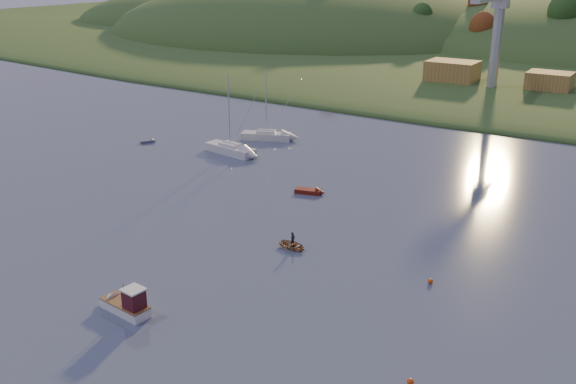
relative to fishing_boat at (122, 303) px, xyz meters
The scene contains 19 objects.
far_shore 217.14m from the fishing_boat, 90.10° to the left, with size 620.00×220.00×1.50m, color #294A1D.
shore_slope 152.14m from the fishing_boat, 90.15° to the left, with size 640.00×150.00×7.00m, color #294A1D.
hill_left_far 258.04m from the fishing_boat, 128.43° to the left, with size 120.00×100.00×32.00m, color #294A1D.
hill_left 207.83m from the fishing_boat, 115.78° to the left, with size 170.00×140.00×44.00m, color #294A1D.
hillside_trees 172.14m from the fishing_boat, 90.13° to the left, with size 280.00×50.00×32.00m, color #1D4C1B, non-canonical shape.
wharf 109.24m from the fishing_boat, 87.58° to the left, with size 42.00×16.00×2.40m, color slate.
shed_west 110.53m from the fishing_boat, 94.36° to the left, with size 11.00×8.00×4.80m, color #A66F37.
shed_east 111.91m from the fishing_boat, 83.53° to the left, with size 9.00×7.00×4.00m, color #A66F37.
dock_crane 106.80m from the fishing_boat, 89.13° to the left, with size 3.20×28.00×20.30m.
fishing_boat is the anchor object (origin of this frame).
sailboat_near 57.67m from the fishing_boat, 111.63° to the left, with size 8.77×5.47×11.70m.
sailboat_far 48.58m from the fishing_boat, 116.11° to the left, with size 9.35×3.98×12.56m.
canoe 19.78m from the fishing_boat, 73.04° to the left, with size 2.33×3.26×0.67m, color #9A7555.
paddler 19.77m from the fishing_boat, 73.04° to the left, with size 0.59×0.39×1.61m, color black.
red_tender 34.69m from the fishing_boat, 91.42° to the left, with size 4.20×2.31×1.36m.
grey_dinghy 55.48m from the fishing_boat, 131.41° to the left, with size 2.39×2.67×0.98m.
buoy_0 25.58m from the fishing_boat, ahead, with size 0.50×0.50×0.50m, color #E3430B.
buoy_1 28.51m from the fishing_boat, 42.60° to the left, with size 0.50×0.50×0.50m, color #E3430B.
buoy_2 47.30m from the fishing_boat, 113.86° to the left, with size 0.50×0.50×0.50m, color #E3430B.
Camera 1 is at (39.07, -20.95, 29.13)m, focal length 40.00 mm.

